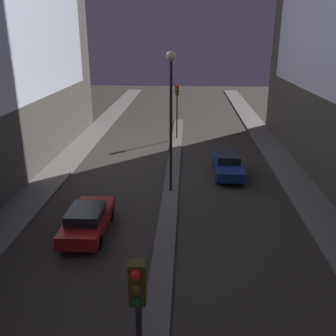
{
  "coord_description": "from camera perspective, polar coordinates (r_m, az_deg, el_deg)",
  "views": [
    {
      "loc": [
        0.89,
        -1.46,
        8.78
      ],
      "look_at": [
        -0.04,
        16.31,
        2.37
      ],
      "focal_mm": 40.0,
      "sensor_mm": 36.0,
      "label": 1
    }
  ],
  "objects": [
    {
      "name": "car_left_lane",
      "position": [
        17.71,
        -12.13,
        -7.72
      ],
      "size": [
        1.75,
        4.27,
        1.4
      ],
      "color": "maroon",
      "rests_on": "ground"
    },
    {
      "name": "car_right_lane",
      "position": [
        24.67,
        9.11,
        0.49
      ],
      "size": [
        1.72,
        4.42,
        1.4
      ],
      "color": "navy",
      "rests_on": "ground"
    },
    {
      "name": "street_lamp",
      "position": [
        20.41,
        0.45,
        10.52
      ],
      "size": [
        0.52,
        0.52,
        7.82
      ],
      "color": "black",
      "rests_on": "median_strip"
    },
    {
      "name": "traffic_light_near",
      "position": [
        7.91,
        -4.54,
        -21.76
      ],
      "size": [
        0.32,
        0.42,
        4.65
      ],
      "color": "black",
      "rests_on": "median_strip"
    },
    {
      "name": "traffic_light_mid",
      "position": [
        32.32,
        1.39,
        10.47
      ],
      "size": [
        0.32,
        0.42,
        4.65
      ],
      "color": "black",
      "rests_on": "median_strip"
    },
    {
      "name": "median_strip",
      "position": [
        22.68,
        0.51,
        -2.79
      ],
      "size": [
        0.92,
        36.92,
        0.12
      ],
      "color": "#56544F",
      "rests_on": "ground"
    }
  ]
}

